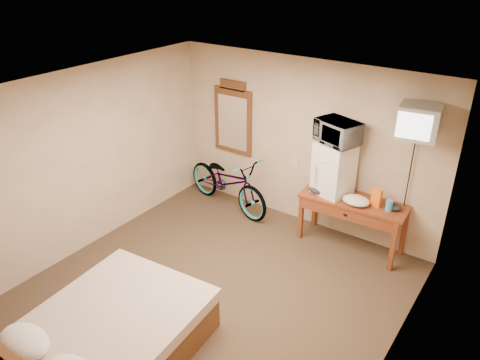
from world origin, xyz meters
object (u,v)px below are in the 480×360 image
Objects in this scene: blue_cup at (389,206)px; bicycle at (228,181)px; microwave at (337,132)px; desk at (352,207)px; mini_fridge at (334,168)px; wall_mirror at (233,119)px; crt_television at (419,122)px; bed at (102,341)px.

blue_cup is 0.09× the size of bicycle.
desk is at bearing 13.37° from microwave.
mini_fridge is 0.63× the size of wall_mirror.
crt_television reaches higher than microwave.
bicycle is (0.12, -0.32, -0.94)m from wall_mirror.
microwave is at bearing 75.97° from bed.
microwave is 3.77m from bed.
bicycle reaches higher than bed.
blue_cup is at bearing 63.56° from bed.
mini_fridge is at bearing -7.19° from wall_mirror.
microwave is 1.06m from crt_television.
bicycle is (-2.56, -0.04, -0.37)m from blue_cup.
blue_cup reaches higher than desk.
wall_mirror reaches higher than mini_fridge.
wall_mirror is at bearing 174.98° from crt_television.
crt_television reaches higher than blue_cup.
desk is 2.08m from bicycle.
mini_fridge is 0.36× the size of bed.
wall_mirror reaches higher than bed.
mini_fridge is 1.33m from crt_television.
crt_television is 2.93m from wall_mirror.
wall_mirror is at bearing 172.81° from mini_fridge.
desk is 1.25× the size of wall_mirror.
desk is 2.34m from wall_mirror.
crt_television is 0.51× the size of wall_mirror.
bed reaches higher than desk.
wall_mirror is at bearing 174.07° from blue_cup.
mini_fridge is 1.87m from bicycle.
microwave is 0.32× the size of bicycle.
microwave reaches higher than bicycle.
mini_fridge is at bearing 176.93° from blue_cup.
microwave is at bearing 179.06° from crt_television.
microwave reaches higher than bed.
crt_television is 0.29× the size of bed.
bed is (-1.85, -3.40, -1.70)m from crt_television.
crt_television is (0.66, 0.02, 1.36)m from desk.
blue_cup is at bearing -170.93° from crt_television.
microwave reaches higher than blue_cup.
blue_cup is 1.18m from crt_television.
wall_mirror is (-2.86, 0.25, -0.60)m from crt_television.
blue_cup is at bearing -0.47° from desk.
bicycle is at bearing -178.66° from desk.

